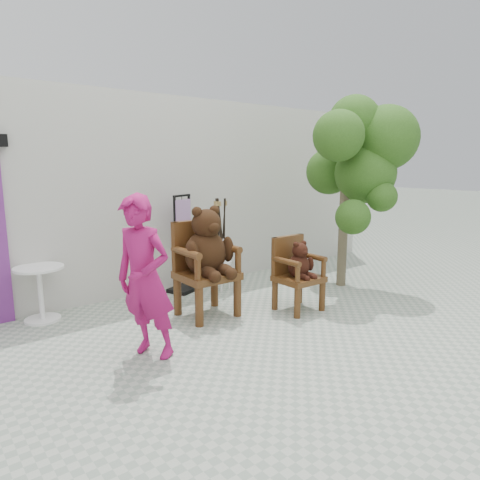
{
  "coord_description": "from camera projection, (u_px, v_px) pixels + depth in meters",
  "views": [
    {
      "loc": [
        -3.32,
        -3.32,
        1.97
      ],
      "look_at": [
        0.2,
        1.21,
        0.95
      ],
      "focal_mm": 32.0,
      "sensor_mm": 36.0,
      "label": 1
    }
  ],
  "objects": [
    {
      "name": "display_stand",
      "position": [
        183.0,
        255.0,
        6.64
      ],
      "size": [
        0.55,
        0.5,
        1.51
      ],
      "rotation": [
        0.0,
        0.0,
        0.39
      ],
      "color": "black",
      "rests_on": "ground"
    },
    {
      "name": "tree",
      "position": [
        362.0,
        153.0,
        6.67
      ],
      "size": [
        1.8,
        1.74,
        3.03
      ],
      "rotation": [
        0.0,
        0.0,
        -0.13
      ],
      "color": "#443A28",
      "rests_on": "ground"
    },
    {
      "name": "chair_big",
      "position": [
        206.0,
        254.0,
        5.53
      ],
      "size": [
        0.71,
        0.76,
        1.45
      ],
      "color": "#3D220D",
      "rests_on": "ground"
    },
    {
      "name": "cafe_table",
      "position": [
        40.0,
        287.0,
        5.39
      ],
      "size": [
        0.6,
        0.6,
        0.7
      ],
      "rotation": [
        0.0,
        0.0,
        0.15
      ],
      "color": "white",
      "rests_on": "ground"
    },
    {
      "name": "back_wall",
      "position": [
        160.0,
        193.0,
        7.08
      ],
      "size": [
        9.0,
        1.0,
        3.0
      ],
      "primitive_type": "cube",
      "color": "beige",
      "rests_on": "ground"
    },
    {
      "name": "ground_plane",
      "position": [
        290.0,
        337.0,
        4.93
      ],
      "size": [
        60.0,
        60.0,
        0.0
      ],
      "primitive_type": "plane",
      "color": "gray",
      "rests_on": "ground"
    },
    {
      "name": "chair_small",
      "position": [
        297.0,
        267.0,
        5.8
      ],
      "size": [
        0.57,
        0.52,
        1.0
      ],
      "color": "#3D220D",
      "rests_on": "ground"
    },
    {
      "name": "stool_bucket",
      "position": [
        221.0,
        250.0,
        6.71
      ],
      "size": [
        0.32,
        0.32,
        1.45
      ],
      "rotation": [
        0.0,
        0.0,
        0.14
      ],
      "color": "white",
      "rests_on": "ground"
    },
    {
      "name": "person",
      "position": [
        145.0,
        279.0,
        4.24
      ],
      "size": [
        0.65,
        0.74,
        1.69
      ],
      "primitive_type": "imported",
      "rotation": [
        0.0,
        0.0,
        -1.09
      ],
      "color": "#9C1357",
      "rests_on": "ground"
    }
  ]
}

